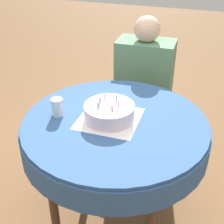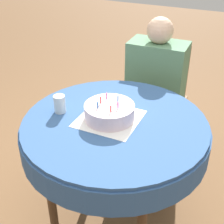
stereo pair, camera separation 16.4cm
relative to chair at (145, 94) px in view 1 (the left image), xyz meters
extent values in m
plane|color=brown|center=(0.02, -0.86, -0.49)|extent=(12.00, 12.00, 0.00)
cylinder|color=#335689|center=(0.02, -0.86, 0.26)|extent=(1.00, 1.00, 0.02)
cylinder|color=#335689|center=(0.02, -0.86, 0.18)|extent=(1.02, 1.02, 0.14)
cylinder|color=#4C331E|center=(-0.26, -1.13, -0.12)|extent=(0.05, 0.05, 0.75)
cylinder|color=#4C331E|center=(0.29, -1.13, -0.12)|extent=(0.05, 0.05, 0.75)
cylinder|color=#4C331E|center=(-0.26, -0.58, -0.12)|extent=(0.05, 0.05, 0.75)
cylinder|color=#4C331E|center=(0.29, -0.58, -0.12)|extent=(0.05, 0.05, 0.75)
cube|color=brown|center=(0.00, -0.07, -0.04)|extent=(0.44, 0.44, 0.04)
cube|color=brown|center=(0.00, 0.13, 0.19)|extent=(0.39, 0.04, 0.42)
cylinder|color=brown|center=(-0.18, -0.26, -0.28)|extent=(0.04, 0.04, 0.43)
cylinder|color=brown|center=(0.19, -0.26, -0.28)|extent=(0.04, 0.04, 0.43)
cylinder|color=brown|center=(-0.19, 0.11, -0.28)|extent=(0.04, 0.04, 0.43)
cylinder|color=brown|center=(0.19, 0.12, -0.28)|extent=(0.04, 0.04, 0.43)
cylinder|color=#DBB293|center=(-0.10, -0.24, -0.26)|extent=(0.09, 0.09, 0.47)
cylinder|color=#DBB293|center=(0.11, -0.24, -0.26)|extent=(0.09, 0.09, 0.47)
cube|color=#568460|center=(0.00, -0.07, 0.22)|extent=(0.42, 0.25, 0.49)
sphere|color=#DBB293|center=(0.00, -0.07, 0.54)|extent=(0.18, 0.18, 0.18)
cube|color=white|center=(-0.02, -0.85, 0.27)|extent=(0.32, 0.32, 0.00)
cylinder|color=silver|center=(-0.02, -0.85, 0.32)|extent=(0.27, 0.27, 0.08)
cylinder|color=#D166B2|center=(0.04, -0.86, 0.38)|extent=(0.01, 0.01, 0.04)
cylinder|color=blue|center=(0.01, -0.79, 0.38)|extent=(0.01, 0.01, 0.04)
cylinder|color=#D166B2|center=(-0.06, -0.79, 0.38)|extent=(0.01, 0.01, 0.04)
cylinder|color=red|center=(-0.07, -0.85, 0.38)|extent=(0.01, 0.01, 0.04)
cylinder|color=blue|center=(-0.06, -0.90, 0.38)|extent=(0.01, 0.01, 0.04)
cylinder|color=red|center=(0.02, -0.91, 0.38)|extent=(0.01, 0.01, 0.04)
cylinder|color=silver|center=(-0.30, -0.90, 0.32)|extent=(0.06, 0.06, 0.10)
camera|label=1|loc=(0.44, -2.19, 1.18)|focal=50.00mm
camera|label=2|loc=(0.59, -2.13, 1.18)|focal=50.00mm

